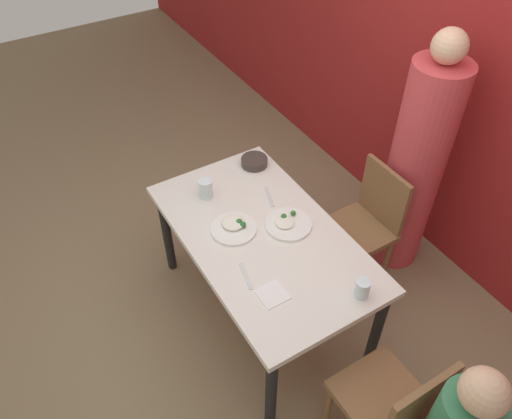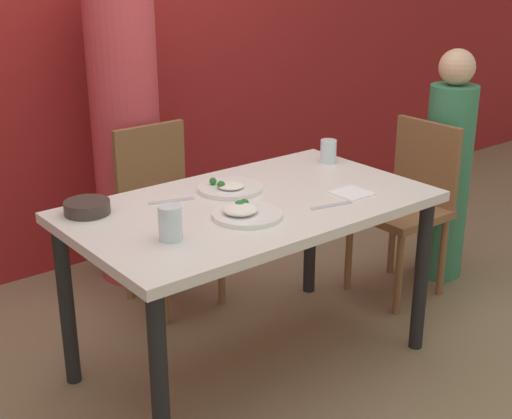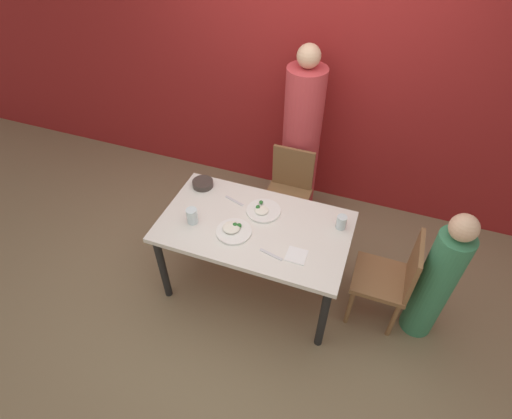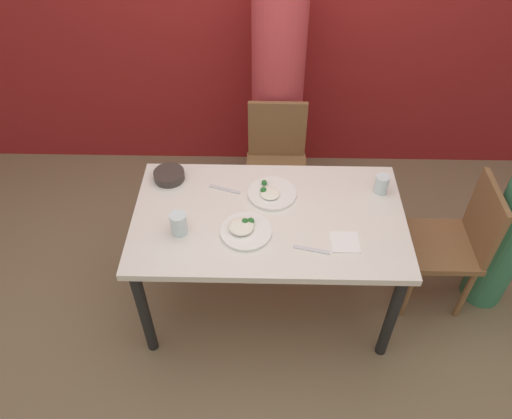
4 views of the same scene
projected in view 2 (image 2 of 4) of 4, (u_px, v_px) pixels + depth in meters
ground_plane at (252, 363)px, 3.05m from camera, size 10.00×10.00×0.00m
wall_back at (77, 13)px, 3.62m from camera, size 10.00×0.06×2.70m
dining_table at (251, 222)px, 2.82m from camera, size 1.42×0.82×0.73m
chair_adult_spot at (165, 208)px, 3.46m from camera, size 0.40×0.40×0.87m
chair_child_spot at (408, 201)px, 3.54m from camera, size 0.40×0.40×0.87m
person_adult at (126, 133)px, 3.60m from camera, size 0.34×0.34×1.69m
person_child at (447, 174)px, 3.68m from camera, size 0.24×0.24×1.20m
bowl_curry at (87, 207)px, 2.66m from camera, size 0.17×0.17×0.05m
plate_rice_adult at (230, 188)px, 2.91m from camera, size 0.27×0.27×0.05m
plate_rice_child at (245, 213)px, 2.63m from camera, size 0.26×0.26×0.06m
glass_water_tall at (328, 151)px, 3.27m from camera, size 0.07×0.07×0.11m
glass_water_short at (170, 223)px, 2.41m from camera, size 0.08×0.08×0.12m
napkin_folded at (352, 193)px, 2.88m from camera, size 0.14×0.14×0.01m
fork_steel at (172, 201)px, 2.79m from camera, size 0.18×0.07×0.01m
spoon_steel at (331, 205)px, 2.74m from camera, size 0.18×0.06×0.01m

